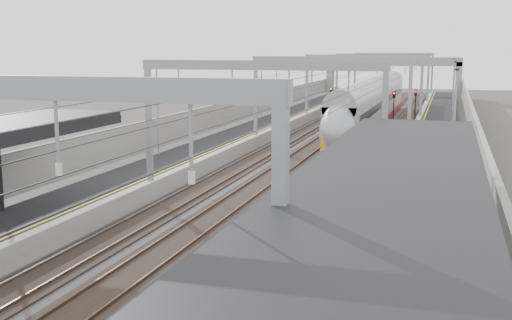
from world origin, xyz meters
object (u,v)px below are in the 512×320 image
Objects in this scene: overbridge at (393,67)px; bench at (392,247)px; train at (371,109)px; signal_green at (331,95)px.

overbridge is 88.76m from bench.
overbridge reaches higher than bench.
bench is at bearing -82.35° from train.
signal_green is (-6.70, 14.04, 0.36)m from train.
bench is at bearing -77.88° from signal_green.
train is 15.56m from signal_green.
overbridge reaches higher than signal_green.
signal_green reaches higher than bench.
overbridge is at bearing 92.02° from train.
train reaches higher than signal_green.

